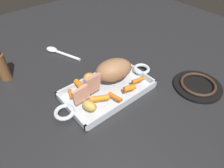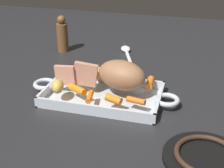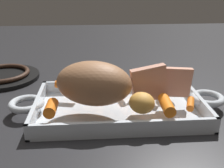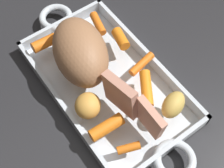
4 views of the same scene
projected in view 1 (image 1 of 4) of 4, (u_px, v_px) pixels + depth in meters
name	position (u px, v px, depth m)	size (l,w,h in m)	color
ground_plane	(108.00, 92.00, 0.85)	(2.19, 2.19, 0.00)	#232326
roasting_dish	(107.00, 91.00, 0.84)	(0.48, 0.21, 0.03)	silver
pork_roast	(114.00, 70.00, 0.84)	(0.16, 0.10, 0.09)	#996846
roast_slice_thick	(92.00, 84.00, 0.78)	(0.02, 0.07, 0.07)	tan
roast_slice_thin	(80.00, 94.00, 0.75)	(0.01, 0.07, 0.07)	tan
baby_carrot_short	(100.00, 98.00, 0.76)	(0.02, 0.02, 0.07)	orange
baby_carrot_northeast	(115.00, 97.00, 0.77)	(0.02, 0.02, 0.06)	orange
baby_carrot_center_right	(80.00, 85.00, 0.81)	(0.02, 0.02, 0.07)	orange
baby_carrot_northwest	(138.00, 80.00, 0.84)	(0.02, 0.02, 0.06)	orange
baby_carrot_southwest	(123.00, 64.00, 0.92)	(0.02, 0.02, 0.05)	orange
baby_carrot_long	(129.00, 88.00, 0.80)	(0.02, 0.02, 0.05)	orange
baby_carrot_southeast	(70.00, 93.00, 0.79)	(0.01, 0.01, 0.04)	orange
potato_near_roast	(89.00, 106.00, 0.72)	(0.06, 0.04, 0.04)	gold
potato_halved	(90.00, 78.00, 0.84)	(0.05, 0.05, 0.04)	gold
stove_burner_rear	(198.00, 85.00, 0.87)	(0.20, 0.20, 0.02)	black
serving_spoon	(58.00, 52.00, 1.07)	(0.10, 0.21, 0.02)	white
pepper_mill	(1.00, 65.00, 0.87)	(0.05, 0.05, 0.16)	brown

